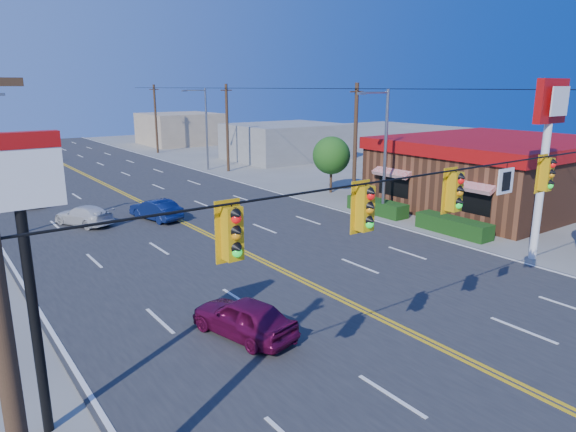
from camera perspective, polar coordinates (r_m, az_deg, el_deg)
ground at (r=17.15m, az=19.05°, el=-14.99°), size 160.00×160.00×0.00m
road at (r=31.97m, az=-11.48°, el=-0.79°), size 20.00×120.00×0.06m
signal_span at (r=15.34m, az=20.25°, el=1.06°), size 24.32×0.34×9.00m
kfc at (r=38.76m, az=21.94°, el=4.62°), size 16.30×12.40×4.70m
kfc_pylon at (r=26.71m, az=26.86°, el=8.18°), size 2.20×0.36×8.50m
pizza_hut_sign at (r=12.68m, az=-27.45°, el=-0.92°), size 1.90×0.30×6.85m
streetlight_se at (r=32.51m, az=10.54°, el=7.55°), size 2.55×0.25×8.00m
streetlight_ne at (r=51.95m, az=-9.25°, el=10.01°), size 2.55×0.25×8.00m
utility_pole_near at (r=36.34m, az=7.47°, el=7.85°), size 0.28×0.28×8.40m
utility_pole_mid at (r=50.88m, az=-6.77°, el=9.65°), size 0.28×0.28×8.40m
utility_pole_far at (r=67.11m, az=-14.47°, el=10.38°), size 0.28×0.28×8.40m
tree_kfc_rear at (r=40.31m, az=4.84°, el=6.72°), size 2.94×2.94×4.41m
bld_east_mid at (r=59.70m, az=-0.33°, el=8.29°), size 12.00×10.00×4.00m
bld_east_far at (r=77.25m, az=-11.90°, el=9.48°), size 10.00×10.00×4.40m
car_magenta at (r=17.39m, az=-4.95°, el=-11.31°), size 2.45×4.16×1.33m
car_blue at (r=33.00m, az=-14.47°, el=0.61°), size 2.22×4.12×1.29m
car_white at (r=33.09m, az=-21.76°, el=-0.03°), size 3.13×4.35×1.17m
car_silver at (r=40.35m, az=-26.84°, el=1.82°), size 2.23×4.19×1.12m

